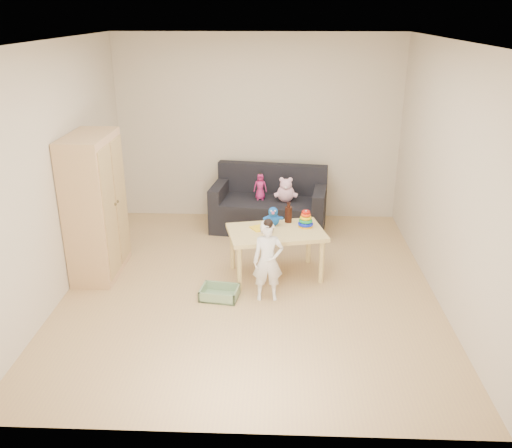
{
  "coord_description": "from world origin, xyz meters",
  "views": [
    {
      "loc": [
        0.28,
        -5.34,
        2.88
      ],
      "look_at": [
        0.05,
        0.25,
        0.65
      ],
      "focal_mm": 38.0,
      "sensor_mm": 36.0,
      "label": 1
    }
  ],
  "objects_px": {
    "play_table": "(276,253)",
    "toddler": "(268,262)",
    "wardrobe": "(95,206)",
    "sofa": "(269,214)"
  },
  "relations": [
    {
      "from": "toddler",
      "to": "sofa",
      "type": "bearing_deg",
      "value": 85.89
    },
    {
      "from": "wardrobe",
      "to": "toddler",
      "type": "relative_size",
      "value": 1.89
    },
    {
      "from": "sofa",
      "to": "wardrobe",
      "type": "bearing_deg",
      "value": -136.2
    },
    {
      "from": "wardrobe",
      "to": "toddler",
      "type": "distance_m",
      "value": 2.07
    },
    {
      "from": "wardrobe",
      "to": "toddler",
      "type": "xyz_separation_m",
      "value": [
        1.96,
        -0.56,
        -0.38
      ]
    },
    {
      "from": "play_table",
      "to": "toddler",
      "type": "height_order",
      "value": "toddler"
    },
    {
      "from": "wardrobe",
      "to": "sofa",
      "type": "height_order",
      "value": "wardrobe"
    },
    {
      "from": "wardrobe",
      "to": "toddler",
      "type": "height_order",
      "value": "wardrobe"
    },
    {
      "from": "sofa",
      "to": "toddler",
      "type": "distance_m",
      "value": 1.98
    },
    {
      "from": "wardrobe",
      "to": "play_table",
      "type": "height_order",
      "value": "wardrobe"
    }
  ]
}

